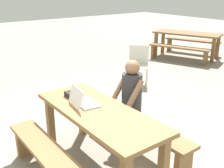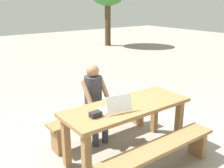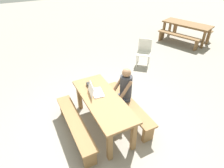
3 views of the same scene
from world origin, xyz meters
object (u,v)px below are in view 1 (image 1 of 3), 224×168
at_px(person_seated, 129,99).
at_px(picnic_table_front, 99,120).
at_px(laptop, 83,100).
at_px(plastic_chair, 139,64).
at_px(small_pouch, 70,94).
at_px(picnic_table_mid, 187,36).

bearing_deg(person_seated, picnic_table_front, -76.40).
xyz_separation_m(laptop, plastic_chair, (-1.80, 2.55, -0.36)).
height_order(laptop, person_seated, person_seated).
bearing_deg(small_pouch, laptop, 0.61).
xyz_separation_m(plastic_chair, picnic_table_mid, (-0.96, 2.86, 0.19)).
height_order(plastic_chair, picnic_table_mid, plastic_chair).
distance_m(person_seated, plastic_chair, 2.70).
bearing_deg(laptop, person_seated, -89.84).
relative_size(person_seated, plastic_chair, 1.44).
bearing_deg(laptop, picnic_table_front, -156.12).
xyz_separation_m(small_pouch, plastic_chair, (-1.48, 2.56, -0.34)).
bearing_deg(plastic_chair, picnic_table_mid, 60.94).
distance_m(picnic_table_front, plastic_chair, 3.22).
bearing_deg(laptop, picnic_table_mid, -54.12).
distance_m(laptop, person_seated, 0.67).
distance_m(small_pouch, plastic_chair, 2.97).
height_order(small_pouch, picnic_table_mid, small_pouch).
bearing_deg(laptop, plastic_chair, -45.96).
bearing_deg(person_seated, plastic_chair, 135.10).
distance_m(picnic_table_front, laptop, 0.31).
distance_m(plastic_chair, picnic_table_mid, 3.02).
bearing_deg(picnic_table_front, plastic_chair, 129.43).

